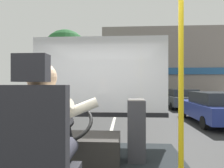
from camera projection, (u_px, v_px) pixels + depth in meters
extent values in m
cube|color=#323232|center=(116.00, 115.00, 10.75)|extent=(18.00, 44.00, 0.05)
cube|color=silver|center=(116.00, 114.00, 10.75)|extent=(0.12, 39.60, 0.00)
cube|color=#28282D|center=(31.00, 136.00, 1.26)|extent=(0.48, 0.10, 0.66)
cube|color=#28282D|center=(31.00, 68.00, 1.26)|extent=(0.22, 0.10, 0.18)
cylinder|color=#282833|center=(62.00, 155.00, 1.60)|extent=(0.16, 0.50, 0.16)
cylinder|color=#282833|center=(40.00, 154.00, 1.61)|extent=(0.16, 0.50, 0.16)
cylinder|color=silver|center=(42.00, 133.00, 1.42)|extent=(0.35, 0.35, 0.62)
cube|color=black|center=(51.00, 118.00, 1.61)|extent=(0.06, 0.01, 0.38)
sphere|color=tan|center=(42.00, 77.00, 1.42)|extent=(0.22, 0.22, 0.22)
cylinder|color=silver|center=(65.00, 115.00, 1.68)|extent=(0.58, 0.24, 0.29)
cylinder|color=silver|center=(44.00, 114.00, 1.69)|extent=(0.58, 0.24, 0.29)
cube|color=#282623|center=(78.00, 151.00, 2.54)|extent=(1.10, 0.56, 0.40)
cylinder|color=black|center=(69.00, 136.00, 2.15)|extent=(0.07, 0.29, 0.39)
torus|color=black|center=(66.00, 122.00, 2.03)|extent=(0.56, 0.48, 0.34)
cylinder|color=black|center=(66.00, 122.00, 2.03)|extent=(0.16, 0.15, 0.11)
cylinder|color=gold|center=(181.00, 81.00, 1.62)|extent=(0.04, 0.04, 2.19)
cube|color=#333338|center=(136.00, 131.00, 2.71)|extent=(0.24, 0.23, 0.84)
cube|color=#9E9993|center=(136.00, 100.00, 2.71)|extent=(0.22, 0.21, 0.02)
cube|color=silver|center=(99.00, 74.00, 3.58)|extent=(2.50, 0.01, 1.40)
cube|color=black|center=(99.00, 114.00, 3.58)|extent=(2.50, 0.08, 0.08)
cylinder|color=#4C3828|center=(66.00, 87.00, 13.55)|extent=(0.32, 0.32, 2.93)
sphere|color=#24602D|center=(66.00, 52.00, 13.55)|extent=(3.05, 3.05, 3.05)
cube|color=gray|center=(172.00, 67.00, 20.01)|extent=(13.92, 4.86, 6.97)
cube|color=#235184|center=(179.00, 71.00, 17.53)|extent=(13.36, 0.12, 0.60)
cube|color=navy|center=(213.00, 110.00, 8.37)|extent=(1.82, 3.98, 0.62)
cube|color=#282D33|center=(215.00, 98.00, 8.14)|extent=(1.49, 2.19, 0.47)
cylinder|color=black|center=(219.00, 113.00, 9.55)|extent=(0.14, 0.51, 0.51)
cylinder|color=black|center=(183.00, 113.00, 9.66)|extent=(0.14, 0.51, 0.51)
cylinder|color=black|center=(204.00, 123.00, 7.19)|extent=(0.14, 0.51, 0.51)
cube|color=#474C51|center=(181.00, 100.00, 13.77)|extent=(1.97, 3.96, 0.61)
cube|color=#282D33|center=(182.00, 92.00, 13.54)|extent=(1.61, 2.18, 0.47)
cylinder|color=black|center=(189.00, 103.00, 14.94)|extent=(0.14, 0.50, 0.50)
cylinder|color=black|center=(164.00, 103.00, 15.05)|extent=(0.14, 0.50, 0.50)
cylinder|color=black|center=(201.00, 106.00, 12.49)|extent=(0.14, 0.50, 0.50)
cylinder|color=black|center=(172.00, 106.00, 12.60)|extent=(0.14, 0.50, 0.50)
cube|color=#195633|center=(161.00, 95.00, 19.13)|extent=(1.91, 4.27, 0.65)
cube|color=#282D33|center=(162.00, 89.00, 18.87)|extent=(1.56, 2.35, 0.49)
cylinder|color=black|center=(168.00, 98.00, 20.40)|extent=(0.14, 0.53, 0.53)
cylinder|color=black|center=(150.00, 97.00, 20.50)|extent=(0.14, 0.53, 0.53)
cylinder|color=black|center=(174.00, 100.00, 17.76)|extent=(0.14, 0.53, 0.53)
cylinder|color=black|center=(154.00, 99.00, 17.86)|extent=(0.14, 0.53, 0.53)
cube|color=maroon|center=(153.00, 93.00, 24.94)|extent=(1.76, 4.30, 0.61)
cube|color=#282D33|center=(153.00, 89.00, 24.68)|extent=(1.44, 2.37, 0.46)
cylinder|color=black|center=(158.00, 95.00, 26.22)|extent=(0.14, 0.50, 0.50)
cylinder|color=black|center=(145.00, 95.00, 26.32)|extent=(0.14, 0.50, 0.50)
cylinder|color=black|center=(161.00, 96.00, 23.56)|extent=(0.14, 0.50, 0.50)
cylinder|color=black|center=(147.00, 96.00, 23.66)|extent=(0.14, 0.50, 0.50)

